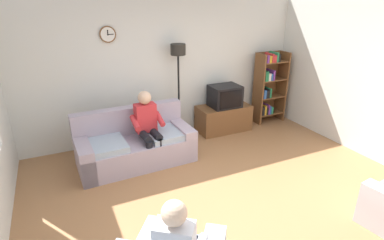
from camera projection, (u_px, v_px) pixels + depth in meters
name	position (u px, v px, depth m)	size (l,w,h in m)	color
ground_plane	(237.00, 202.00, 4.21)	(12.00, 12.00, 0.00)	#9E6B42
back_wall_assembly	(166.00, 68.00, 5.94)	(6.20, 0.17, 2.70)	silver
couch	(135.00, 145.00, 5.15)	(1.93, 0.95, 0.90)	#A899A8
tv_stand	(223.00, 118.00, 6.43)	(1.10, 0.56, 0.54)	brown
tv	(225.00, 96.00, 6.23)	(0.60, 0.49, 0.44)	black
bookshelf	(268.00, 86.00, 6.74)	(0.68, 0.36, 1.57)	brown
floor_lamp	(178.00, 66.00, 5.69)	(0.28, 0.28, 1.85)	black
person_on_couch	(148.00, 124.00, 5.00)	(0.52, 0.55, 1.24)	red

